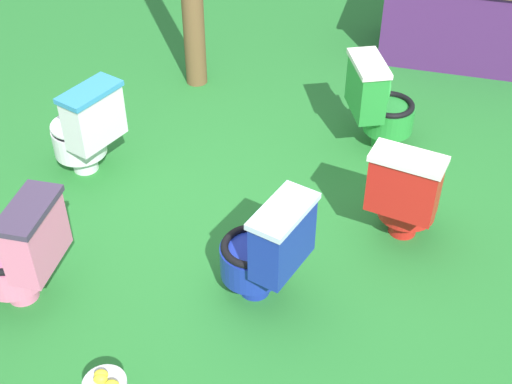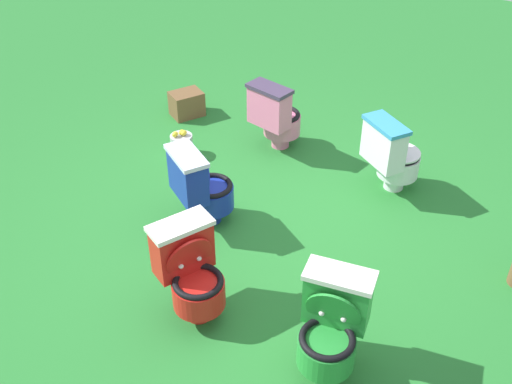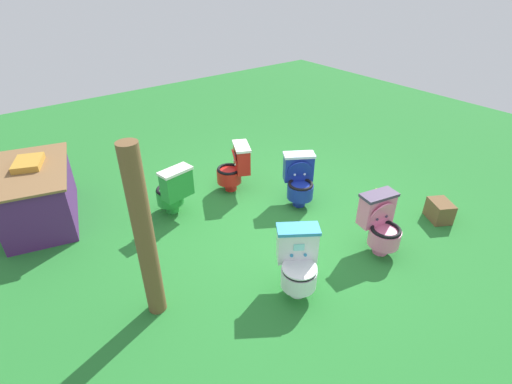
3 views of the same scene
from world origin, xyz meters
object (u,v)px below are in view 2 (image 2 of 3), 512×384
(toilet_white, at_px, (392,155))
(toilet_blue, at_px, (201,187))
(lemon_bucket, at_px, (182,145))
(toilet_red, at_px, (191,271))
(toilet_green, at_px, (331,326))
(toilet_pink, at_px, (276,116))
(small_crate, at_px, (187,104))

(toilet_white, bearing_deg, toilet_blue, -99.58)
(toilet_white, distance_m, lemon_bucket, 2.04)
(toilet_blue, relative_size, toilet_red, 1.00)
(toilet_green, xyz_separation_m, toilet_white, (-2.08, -0.37, -0.00))
(toilet_red, bearing_deg, toilet_pink, -140.38)
(toilet_blue, relative_size, lemon_bucket, 2.63)
(toilet_pink, relative_size, small_crate, 2.16)
(toilet_red, bearing_deg, small_crate, -117.85)
(toilet_pink, distance_m, small_crate, 1.21)
(toilet_pink, relative_size, toilet_green, 1.00)
(toilet_green, distance_m, toilet_red, 1.04)
(toilet_pink, relative_size, lemon_bucket, 2.63)
(toilet_blue, relative_size, toilet_white, 1.00)
(toilet_blue, distance_m, toilet_red, 1.00)
(toilet_pink, distance_m, toilet_red, 2.29)
(toilet_white, distance_m, small_crate, 2.43)
(small_crate, bearing_deg, toilet_red, 36.60)
(toilet_blue, bearing_deg, small_crate, 161.12)
(toilet_green, distance_m, lemon_bucket, 2.85)
(toilet_pink, height_order, small_crate, toilet_pink)
(toilet_green, bearing_deg, toilet_white, -89.46)
(toilet_white, bearing_deg, lemon_bucket, -132.73)
(toilet_blue, relative_size, toilet_green, 1.00)
(toilet_pink, height_order, toilet_white, same)
(toilet_green, relative_size, toilet_red, 1.00)
(toilet_white, bearing_deg, toilet_pink, -150.88)
(toilet_pink, height_order, toilet_green, same)
(toilet_pink, height_order, lemon_bucket, toilet_pink)
(toilet_pink, bearing_deg, small_crate, -173.87)
(toilet_white, height_order, toilet_red, same)
(toilet_green, distance_m, toilet_white, 2.11)
(toilet_blue, bearing_deg, toilet_green, 3.70)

